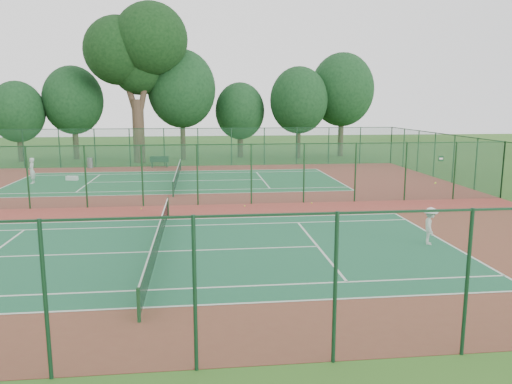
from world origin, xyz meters
TOP-DOWN VIEW (x-y plane):
  - ground at (0.00, 0.00)m, footprint 120.00×120.00m
  - red_pad at (0.00, 0.00)m, footprint 40.00×36.00m
  - court_near at (0.00, -9.00)m, footprint 23.77×10.97m
  - court_far at (0.00, 9.00)m, footprint 23.77×10.97m
  - fence_north at (0.00, 18.00)m, footprint 40.00×0.09m
  - fence_south at (0.00, -18.00)m, footprint 40.00×0.09m
  - fence_east at (20.00, 0.00)m, footprint 0.09×36.00m
  - fence_divider at (0.00, 0.00)m, footprint 40.00×0.09m
  - tennis_net_near at (0.00, -9.00)m, footprint 0.10×12.90m
  - tennis_net_far at (0.00, 9.00)m, footprint 0.10×12.90m
  - player_near at (11.06, -9.20)m, footprint 0.88×1.14m
  - player_far at (-10.37, 9.01)m, footprint 0.52×0.72m
  - trash_bin at (-8.11, 17.59)m, footprint 0.52×0.52m
  - bench at (-1.96, 17.23)m, footprint 1.67×0.50m
  - kit_bag at (-7.92, 10.25)m, footprint 0.92×0.54m
  - stray_ball_a at (4.16, -0.75)m, footprint 0.08×0.08m
  - stray_ball_b at (8.09, -0.40)m, footprint 0.08×0.08m
  - stray_ball_c at (-1.57, -0.82)m, footprint 0.07×0.07m
  - big_tree at (-4.09, 21.80)m, footprint 9.85×7.21m
  - evergreen_row at (0.50, 24.25)m, footprint 39.00×5.00m

SIDE VIEW (x-z plane):
  - ground at x=0.00m, z-range 0.00..0.00m
  - evergreen_row at x=0.50m, z-range -6.00..6.00m
  - red_pad at x=0.00m, z-range 0.00..0.01m
  - court_near at x=0.00m, z-range 0.01..0.02m
  - court_far at x=0.00m, z-range 0.01..0.02m
  - stray_ball_c at x=-1.57m, z-range 0.01..0.08m
  - stray_ball_b at x=8.09m, z-range 0.01..0.09m
  - stray_ball_a at x=4.16m, z-range 0.01..0.09m
  - kit_bag at x=-7.92m, z-range 0.01..0.34m
  - trash_bin at x=-8.11m, z-range 0.01..0.92m
  - bench at x=-1.96m, z-range 0.03..1.05m
  - tennis_net_near at x=0.00m, z-range 0.06..1.03m
  - tennis_net_far at x=0.00m, z-range 0.06..1.03m
  - player_near at x=11.06m, z-range 0.02..1.57m
  - player_far at x=-10.37m, z-range 0.02..1.88m
  - fence_east at x=20.00m, z-range 0.01..3.51m
  - fence_north at x=0.00m, z-range 0.01..3.51m
  - fence_south at x=0.00m, z-range 0.01..3.51m
  - fence_divider at x=0.00m, z-range 0.01..3.51m
  - big_tree at x=-4.09m, z-range 3.15..18.27m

